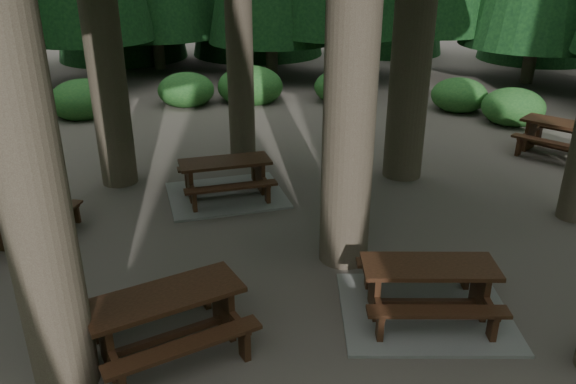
{
  "coord_description": "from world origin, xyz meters",
  "views": [
    {
      "loc": [
        0.17,
        -8.41,
        5.0
      ],
      "look_at": [
        -0.18,
        0.52,
        1.1
      ],
      "focal_mm": 35.0,
      "sensor_mm": 36.0,
      "label": 1
    }
  ],
  "objects_px": {
    "picnic_table_c": "(226,184)",
    "picnic_table_e": "(166,313)",
    "picnic_table_d": "(564,134)",
    "picnic_table_a": "(426,297)",
    "picnic_table_b": "(29,213)"
  },
  "relations": [
    {
      "from": "picnic_table_b",
      "to": "picnic_table_c",
      "type": "height_order",
      "value": "picnic_table_c"
    },
    {
      "from": "picnic_table_c",
      "to": "picnic_table_e",
      "type": "relative_size",
      "value": 1.16
    },
    {
      "from": "picnic_table_e",
      "to": "picnic_table_a",
      "type": "bearing_deg",
      "value": -17.43
    },
    {
      "from": "picnic_table_a",
      "to": "picnic_table_c",
      "type": "distance_m",
      "value": 5.46
    },
    {
      "from": "picnic_table_b",
      "to": "picnic_table_e",
      "type": "distance_m",
      "value": 4.61
    },
    {
      "from": "picnic_table_c",
      "to": "picnic_table_e",
      "type": "bearing_deg",
      "value": -109.05
    },
    {
      "from": "picnic_table_b",
      "to": "picnic_table_a",
      "type": "bearing_deg",
      "value": -99.37
    },
    {
      "from": "picnic_table_b",
      "to": "picnic_table_e",
      "type": "height_order",
      "value": "picnic_table_e"
    },
    {
      "from": "picnic_table_b",
      "to": "picnic_table_d",
      "type": "height_order",
      "value": "picnic_table_d"
    },
    {
      "from": "picnic_table_c",
      "to": "picnic_table_e",
      "type": "height_order",
      "value": "picnic_table_e"
    },
    {
      "from": "picnic_table_b",
      "to": "picnic_table_e",
      "type": "relative_size",
      "value": 0.69
    },
    {
      "from": "picnic_table_d",
      "to": "picnic_table_a",
      "type": "bearing_deg",
      "value": -83.67
    },
    {
      "from": "picnic_table_d",
      "to": "picnic_table_b",
      "type": "bearing_deg",
      "value": -117.07
    },
    {
      "from": "picnic_table_a",
      "to": "picnic_table_b",
      "type": "relative_size",
      "value": 1.44
    },
    {
      "from": "picnic_table_b",
      "to": "picnic_table_c",
      "type": "distance_m",
      "value": 3.93
    }
  ]
}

